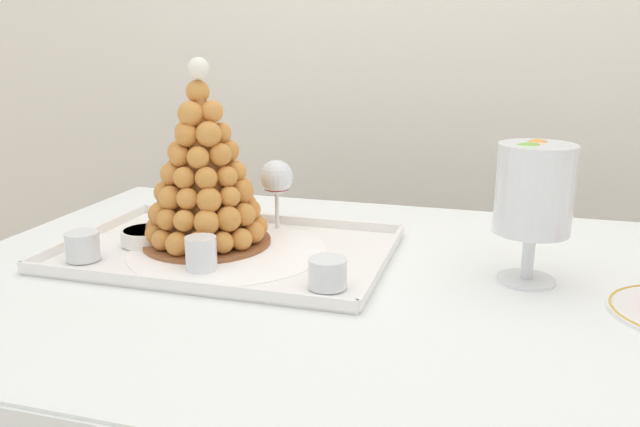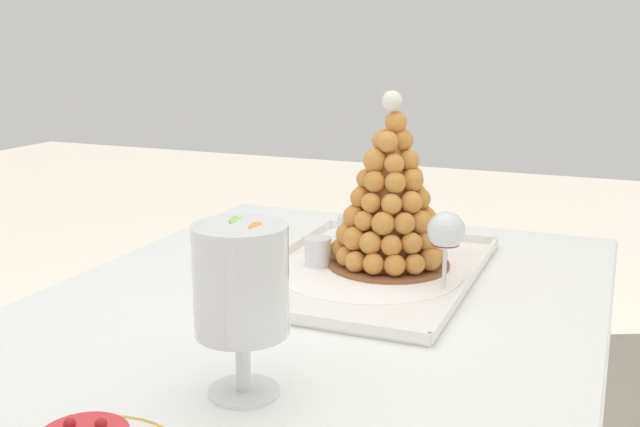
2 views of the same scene
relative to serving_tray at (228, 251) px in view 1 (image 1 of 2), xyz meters
name	(u,v)px [view 1 (image 1 of 2)]	position (x,y,z in m)	size (l,w,h in m)	color
backdrop_wall	(434,18)	(0.25, 0.96, 0.45)	(4.80, 0.10, 2.50)	silver
buffet_table	(354,337)	(0.25, -0.04, -0.12)	(1.45, 0.99, 0.80)	brown
serving_tray	(228,251)	(0.00, 0.00, 0.00)	(0.60, 0.41, 0.02)	white
croquembouche	(204,175)	(-0.05, 0.02, 0.14)	(0.24, 0.24, 0.35)	brown
dessert_cup_left	(83,247)	(-0.23, -0.12, 0.03)	(0.06, 0.06, 0.05)	silver
dessert_cup_mid_left	(201,255)	(0.00, -0.11, 0.03)	(0.05, 0.05, 0.06)	silver
dessert_cup_centre	(328,274)	(0.23, -0.13, 0.02)	(0.06, 0.06, 0.05)	silver
creme_brulee_ramekin	(147,236)	(-0.17, -0.01, 0.02)	(0.10, 0.10, 0.03)	white
macaron_goblet	(534,192)	(0.53, 0.01, 0.15)	(0.12, 0.12, 0.24)	white
wine_glass	(276,180)	(0.04, 0.16, 0.11)	(0.07, 0.07, 0.15)	silver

